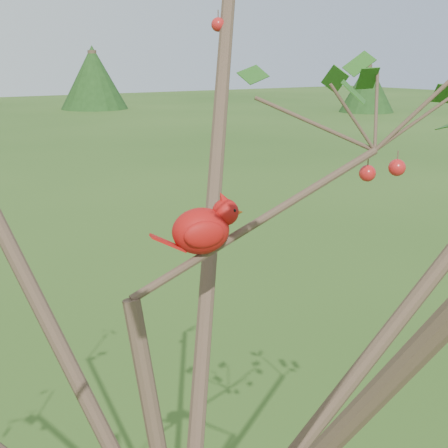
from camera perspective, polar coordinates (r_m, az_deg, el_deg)
name	(u,v)px	position (r m, az deg, el deg)	size (l,w,h in m)	color
crabapple_tree	(196,223)	(1.11, -2.57, 0.09)	(2.35, 2.05, 2.95)	#413023
cardinal	(204,228)	(1.26, -1.86, -0.39)	(0.20, 0.12, 0.14)	#B10F0F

